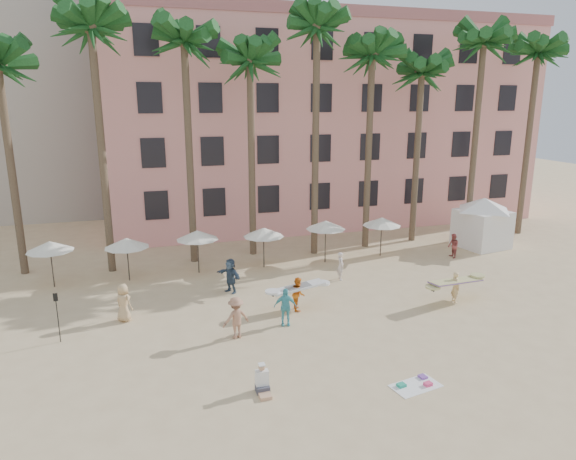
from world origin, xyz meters
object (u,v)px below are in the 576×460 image
(carrier_white, at_px, (298,292))
(carrier_yellow, at_px, (456,285))
(cabana, at_px, (483,218))
(pink_hotel, at_px, (315,124))

(carrier_white, bearing_deg, carrier_yellow, -9.89)
(cabana, height_order, carrier_white, cabana)
(carrier_yellow, distance_m, carrier_white, 8.12)
(pink_hotel, xyz_separation_m, carrier_yellow, (0.02, -21.77, -7.06))
(pink_hotel, xyz_separation_m, cabana, (7.79, -13.40, -5.93))
(pink_hotel, distance_m, carrier_white, 23.01)
(pink_hotel, relative_size, cabana, 6.72)
(pink_hotel, relative_size, carrier_white, 12.34)
(pink_hotel, relative_size, carrier_yellow, 10.40)
(carrier_yellow, relative_size, carrier_white, 1.19)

